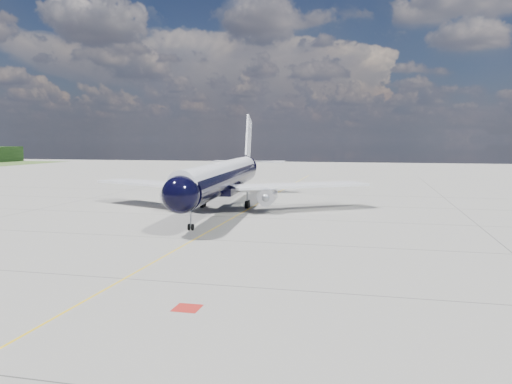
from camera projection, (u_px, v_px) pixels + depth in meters
ground at (244, 212)px, 70.43m from camera, size 320.00×320.00×0.00m
taxiway_centerline at (234, 217)px, 65.58m from camera, size 0.16×160.00×0.01m
red_marking at (187, 308)px, 30.15m from camera, size 1.60×1.60×0.01m
main_airliner at (225, 177)px, 74.10m from camera, size 42.49×51.91×14.99m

